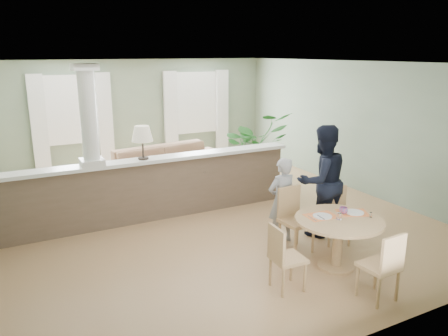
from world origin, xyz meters
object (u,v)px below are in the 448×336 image
sofa (168,166)px  child_person (282,201)px  chair_far_boy (294,216)px  chair_far_man (336,212)px  chair_near (384,264)px  chair_side (283,255)px  man_person (322,181)px  dining_table (339,229)px  houseplant (255,148)px

sofa → child_person: bearing=-90.9°
chair_far_boy → chair_far_man: chair_far_boy is taller
chair_near → chair_side: chair_near is taller
man_person → chair_near: bearing=75.1°
chair_far_boy → chair_near: 1.66m
chair_side → sofa: bearing=-0.1°
chair_near → chair_side: 1.17m
sofa → chair_far_man: bearing=-81.1°
dining_table → chair_far_boy: chair_far_boy is taller
sofa → houseplant: (1.71, -0.85, 0.40)m
sofa → man_person: (1.20, -3.72, 0.48)m
sofa → child_person: (0.47, -3.68, 0.26)m
dining_table → houseplant: bearing=75.1°
houseplant → sofa: bearing=153.7°
chair_side → man_person: (1.53, 1.16, 0.43)m
sofa → dining_table: bearing=-90.1°
sofa → houseplant: bearing=-34.5°
child_person → chair_side: bearing=54.0°
sofa → chair_near: size_ratio=3.27×
dining_table → man_person: bearing=62.4°
houseplant → man_person: (-0.51, -2.87, 0.08)m
dining_table → man_person: man_person is taller
chair_far_man → man_person: bearing=120.2°
houseplant → chair_side: bearing=-116.8°
chair_far_boy → houseplant: bearing=64.1°
sofa → chair_far_man: chair_far_man is taller
chair_far_man → man_person: 0.53m
chair_far_man → child_person: bearing=177.9°
sofa → chair_near: chair_near is taller
sofa → houseplant: houseplant is taller
chair_near → sofa: bearing=-87.0°
dining_table → child_person: 1.08m
chair_far_boy → man_person: (0.72, 0.26, 0.37)m
dining_table → chair_far_boy: 0.78m
dining_table → chair_far_boy: (-0.19, 0.75, -0.04)m
dining_table → child_person: bearing=100.8°
sofa → chair_side: chair_side is taller
houseplant → chair_side: 4.53m
houseplant → chair_near: houseplant is taller
sofa → child_person: child_person is taller
dining_table → chair_side: chair_side is taller
chair_far_boy → chair_near: chair_far_boy is taller
chair_side → houseplant: bearing=-23.1°
houseplant → chair_far_man: 3.24m
chair_near → child_person: child_person is taller
chair_side → child_person: child_person is taller
houseplant → chair_far_man: size_ratio=1.87×
chair_far_man → chair_side: (-1.57, -0.84, -0.01)m
chair_far_man → chair_near: 1.74m
chair_near → man_person: bearing=-111.2°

